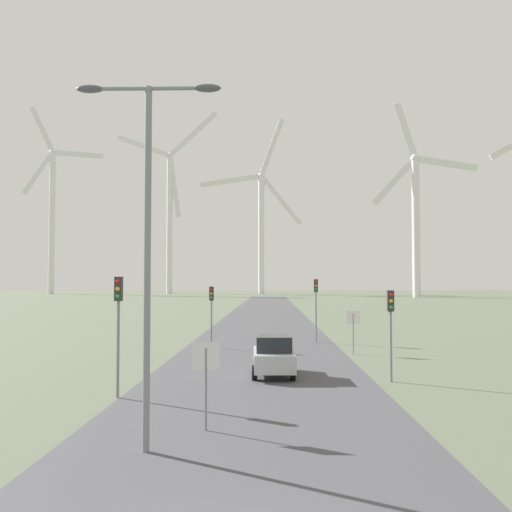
{
  "coord_description": "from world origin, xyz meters",
  "views": [
    {
      "loc": [
        0.54,
        -8.78,
        4.25
      ],
      "look_at": [
        0.0,
        14.11,
        5.25
      ],
      "focal_mm": 42.0,
      "sensor_mm": 36.0,
      "label": 1
    }
  ],
  "objects_px": {
    "traffic_light_post_near_left": "(118,309)",
    "wind_turbine_left": "(170,208)",
    "stop_sign_near": "(206,368)",
    "stop_sign_far": "(353,324)",
    "car_approaching": "(274,356)",
    "streetlamp": "(148,216)",
    "wind_turbine_right": "(416,211)",
    "traffic_light_post_near_right": "(391,315)",
    "traffic_light_post_mid_right": "(316,296)",
    "traffic_light_post_mid_left": "(211,303)",
    "wind_turbine_center": "(261,219)",
    "wind_turbine_far_left": "(52,208)"
  },
  "relations": [
    {
      "from": "traffic_light_post_near_left",
      "to": "wind_turbine_left",
      "type": "xyz_separation_m",
      "value": [
        -32.06,
        200.62,
        28.99
      ]
    },
    {
      "from": "stop_sign_near",
      "to": "stop_sign_far",
      "type": "distance_m",
      "value": 19.57
    },
    {
      "from": "car_approaching",
      "to": "streetlamp",
      "type": "bearing_deg",
      "value": -104.96
    },
    {
      "from": "wind_turbine_right",
      "to": "car_approaching",
      "type": "bearing_deg",
      "value": -106.14
    },
    {
      "from": "stop_sign_far",
      "to": "traffic_light_post_near_right",
      "type": "height_order",
      "value": "traffic_light_post_near_right"
    },
    {
      "from": "stop_sign_far",
      "to": "traffic_light_post_near_left",
      "type": "distance_m",
      "value": 17.27
    },
    {
      "from": "traffic_light_post_mid_right",
      "to": "wind_turbine_right",
      "type": "relative_size",
      "value": 0.08
    },
    {
      "from": "car_approaching",
      "to": "stop_sign_far",
      "type": "bearing_deg",
      "value": 60.16
    },
    {
      "from": "stop_sign_near",
      "to": "traffic_light_post_mid_right",
      "type": "relative_size",
      "value": 0.57
    },
    {
      "from": "streetlamp",
      "to": "wind_turbine_right",
      "type": "xyz_separation_m",
      "value": [
        44.43,
        154.47,
        18.56
      ]
    },
    {
      "from": "traffic_light_post_mid_left",
      "to": "wind_turbine_center",
      "type": "bearing_deg",
      "value": 89.82
    },
    {
      "from": "wind_turbine_center",
      "to": "wind_turbine_right",
      "type": "relative_size",
      "value": 1.17
    },
    {
      "from": "stop_sign_near",
      "to": "wind_turbine_far_left",
      "type": "distance_m",
      "value": 214.3
    },
    {
      "from": "wind_turbine_center",
      "to": "traffic_light_post_near_left",
      "type": "bearing_deg",
      "value": -90.69
    },
    {
      "from": "stop_sign_far",
      "to": "wind_turbine_right",
      "type": "xyz_separation_m",
      "value": [
        36.4,
        133.92,
        22.72
      ]
    },
    {
      "from": "traffic_light_post_near_right",
      "to": "wind_turbine_left",
      "type": "height_order",
      "value": "wind_turbine_left"
    },
    {
      "from": "stop_sign_far",
      "to": "wind_turbine_far_left",
      "type": "relative_size",
      "value": 0.04
    },
    {
      "from": "wind_turbine_left",
      "to": "traffic_light_post_mid_right",
      "type": "bearing_deg",
      "value": -77.2
    },
    {
      "from": "traffic_light_post_near_left",
      "to": "car_approaching",
      "type": "height_order",
      "value": "traffic_light_post_near_left"
    },
    {
      "from": "wind_turbine_far_left",
      "to": "traffic_light_post_near_right",
      "type": "bearing_deg",
      "value": -65.91
    },
    {
      "from": "stop_sign_near",
      "to": "wind_turbine_center",
      "type": "bearing_deg",
      "value": 90.39
    },
    {
      "from": "traffic_light_post_near_right",
      "to": "wind_turbine_center",
      "type": "bearing_deg",
      "value": 92.48
    },
    {
      "from": "streetlamp",
      "to": "car_approaching",
      "type": "height_order",
      "value": "streetlamp"
    },
    {
      "from": "traffic_light_post_near_left",
      "to": "wind_turbine_left",
      "type": "distance_m",
      "value": 205.23
    },
    {
      "from": "traffic_light_post_near_left",
      "to": "streetlamp",
      "type": "bearing_deg",
      "value": -70.22
    },
    {
      "from": "stop_sign_far",
      "to": "car_approaching",
      "type": "distance_m",
      "value": 9.6
    },
    {
      "from": "traffic_light_post_mid_right",
      "to": "traffic_light_post_near_left",
      "type": "bearing_deg",
      "value": -113.4
    },
    {
      "from": "traffic_light_post_mid_left",
      "to": "wind_turbine_left",
      "type": "xyz_separation_m",
      "value": [
        -33.88,
        183.98,
        29.33
      ]
    },
    {
      "from": "wind_turbine_left",
      "to": "traffic_light_post_near_left",
      "type": "bearing_deg",
      "value": -80.92
    },
    {
      "from": "streetlamp",
      "to": "wind_turbine_left",
      "type": "height_order",
      "value": "wind_turbine_left"
    },
    {
      "from": "stop_sign_near",
      "to": "wind_turbine_left",
      "type": "bearing_deg",
      "value": 99.89
    },
    {
      "from": "stop_sign_near",
      "to": "traffic_light_post_near_left",
      "type": "relative_size",
      "value": 0.57
    },
    {
      "from": "stop_sign_far",
      "to": "traffic_light_post_near_left",
      "type": "height_order",
      "value": "traffic_light_post_near_left"
    },
    {
      "from": "car_approaching",
      "to": "wind_turbine_far_left",
      "type": "bearing_deg",
      "value": 112.97
    },
    {
      "from": "traffic_light_post_mid_right",
      "to": "wind_turbine_right",
      "type": "bearing_deg",
      "value": 73.32
    },
    {
      "from": "streetlamp",
      "to": "wind_turbine_center",
      "type": "height_order",
      "value": "wind_turbine_center"
    },
    {
      "from": "traffic_light_post_mid_right",
      "to": "wind_turbine_far_left",
      "type": "height_order",
      "value": "wind_turbine_far_left"
    },
    {
      "from": "traffic_light_post_near_left",
      "to": "stop_sign_near",
      "type": "bearing_deg",
      "value": -51.64
    },
    {
      "from": "car_approaching",
      "to": "wind_turbine_right",
      "type": "bearing_deg",
      "value": 73.86
    },
    {
      "from": "stop_sign_far",
      "to": "car_approaching",
      "type": "xyz_separation_m",
      "value": [
        -4.76,
        -8.3,
        -0.87
      ]
    },
    {
      "from": "traffic_light_post_mid_right",
      "to": "wind_turbine_center",
      "type": "bearing_deg",
      "value": 92.09
    },
    {
      "from": "stop_sign_near",
      "to": "car_approaching",
      "type": "relative_size",
      "value": 0.61
    },
    {
      "from": "traffic_light_post_near_left",
      "to": "traffic_light_post_mid_left",
      "type": "relative_size",
      "value": 1.12
    },
    {
      "from": "traffic_light_post_mid_right",
      "to": "car_approaching",
      "type": "bearing_deg",
      "value": -101.52
    },
    {
      "from": "wind_turbine_right",
      "to": "wind_turbine_far_left",
      "type": "bearing_deg",
      "value": 159.41
    },
    {
      "from": "stop_sign_near",
      "to": "traffic_light_post_near_right",
      "type": "distance_m",
      "value": 11.11
    },
    {
      "from": "traffic_light_post_near_right",
      "to": "wind_turbine_right",
      "type": "height_order",
      "value": "wind_turbine_right"
    },
    {
      "from": "traffic_light_post_mid_left",
      "to": "wind_turbine_left",
      "type": "bearing_deg",
      "value": 100.43
    },
    {
      "from": "traffic_light_post_mid_left",
      "to": "traffic_light_post_mid_right",
      "type": "bearing_deg",
      "value": 28.56
    },
    {
      "from": "traffic_light_post_near_right",
      "to": "wind_turbine_center",
      "type": "height_order",
      "value": "wind_turbine_center"
    }
  ]
}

